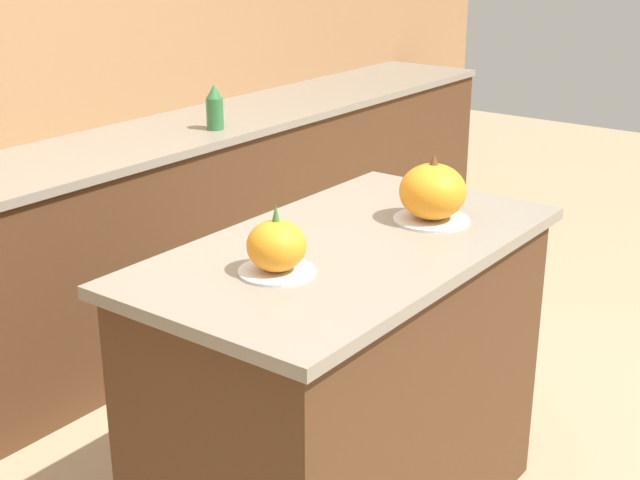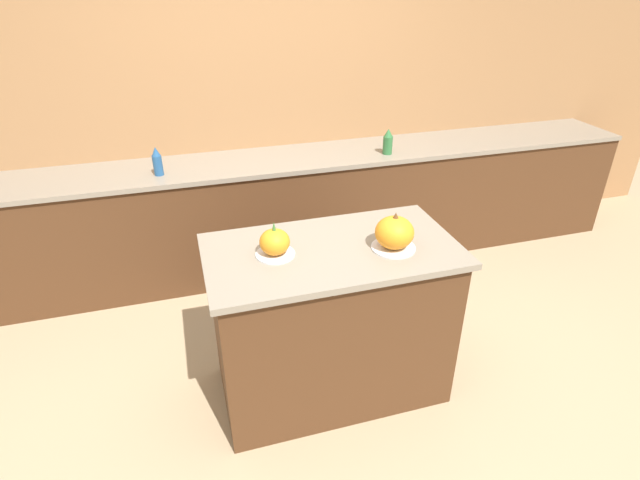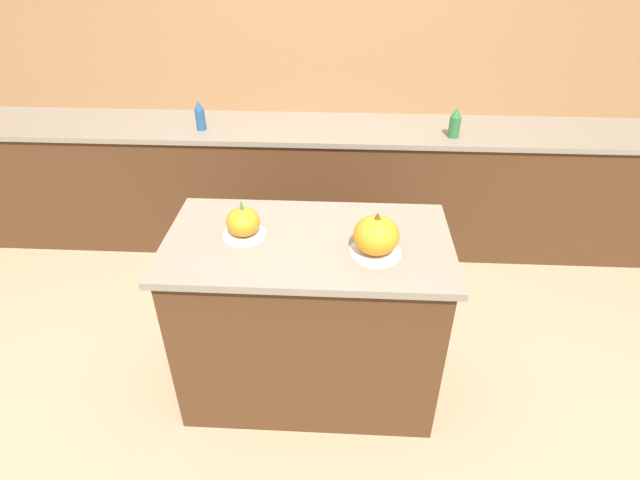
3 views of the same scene
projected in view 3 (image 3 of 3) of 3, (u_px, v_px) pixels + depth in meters
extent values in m
plane|color=tan|center=(310.00, 381.00, 2.79)|extent=(12.00, 12.00, 0.00)
cube|color=#9E7047|center=(326.00, 68.00, 3.59)|extent=(8.00, 0.06, 2.50)
cube|color=#4C2D19|center=(309.00, 320.00, 2.53)|extent=(1.25, 0.65, 0.92)
cube|color=gray|center=(308.00, 243.00, 2.27)|extent=(1.31, 0.71, 0.03)
cube|color=#4C2D19|center=(323.00, 188.00, 3.76)|extent=(6.00, 0.56, 0.90)
cube|color=gray|center=(323.00, 129.00, 3.50)|extent=(6.00, 0.60, 0.03)
cylinder|color=silver|center=(244.00, 235.00, 2.29)|extent=(0.20, 0.20, 0.01)
ellipsoid|color=orange|center=(243.00, 222.00, 2.25)|extent=(0.15, 0.15, 0.13)
cone|color=#38702D|center=(241.00, 205.00, 2.20)|extent=(0.02, 0.02, 0.05)
cylinder|color=silver|center=(375.00, 252.00, 2.17)|extent=(0.23, 0.23, 0.01)
ellipsoid|color=orange|center=(376.00, 235.00, 2.12)|extent=(0.20, 0.20, 0.17)
cone|color=brown|center=(378.00, 216.00, 2.07)|extent=(0.03, 0.03, 0.03)
cylinder|color=#2D6B38|center=(454.00, 127.00, 3.30)|extent=(0.07, 0.07, 0.14)
cone|color=#2D6B38|center=(457.00, 113.00, 3.25)|extent=(0.07, 0.07, 0.06)
cylinder|color=#235184|center=(200.00, 120.00, 3.41)|extent=(0.07, 0.07, 0.14)
cone|color=#235184|center=(198.00, 105.00, 3.35)|extent=(0.06, 0.06, 0.06)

